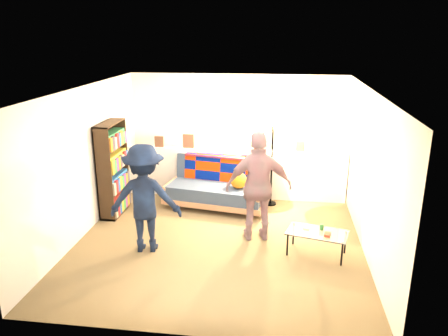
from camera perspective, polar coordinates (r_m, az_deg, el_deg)
name	(u,v)px	position (r m, az deg, el deg)	size (l,w,h in m)	color
ground	(221,236)	(7.30, -0.42, -8.83)	(5.00, 5.00, 0.00)	brown
room_shell	(225,131)	(7.18, 0.08, 4.90)	(4.60, 5.05, 2.45)	silver
half_wall_ledge	(233,173)	(8.77, 1.21, -0.69)	(4.45, 0.15, 1.00)	silver
ledge_decor	(222,140)	(8.59, -0.28, 3.62)	(2.97, 0.02, 0.45)	brown
futon_sofa	(218,187)	(8.35, -0.77, -2.48)	(2.04, 1.21, 0.82)	#AA7652
bookshelf	(113,172)	(8.18, -14.30, -0.46)	(0.28, 0.85, 1.70)	black
coffee_table	(318,233)	(6.74, 12.13, -8.35)	(0.98, 0.69, 0.46)	black
floor_lamp	(273,147)	(8.26, 6.43, 2.77)	(0.35, 0.30, 1.62)	black
person_left	(145,198)	(6.66, -10.30, -3.94)	(1.08, 0.62, 1.67)	black
person_right	(259,187)	(6.90, 4.56, -2.46)	(1.04, 0.43, 1.78)	#C37E8C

